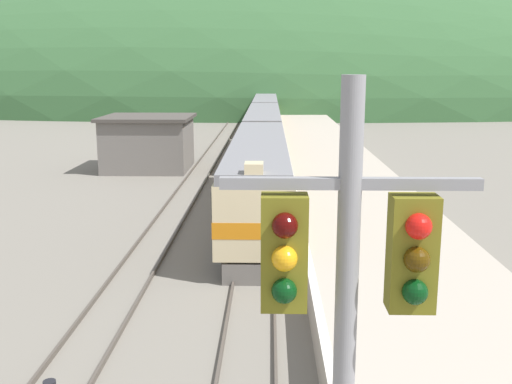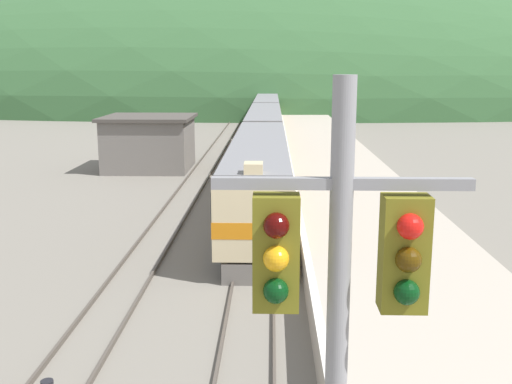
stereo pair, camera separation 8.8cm
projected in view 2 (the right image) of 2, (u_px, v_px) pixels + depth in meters
track_main at (267, 129)px, 72.46m from camera, size 1.52×180.00×0.16m
track_siding at (230, 129)px, 72.57m from camera, size 1.52×180.00×0.16m
platform at (321, 147)px, 52.66m from camera, size 6.47×140.00×1.12m
distant_hills at (269, 104)px, 122.91m from camera, size 190.66×85.80×49.82m
station_shed at (149, 142)px, 44.22m from camera, size 6.49×6.35×3.97m
express_train_lead_car at (259, 176)px, 29.82m from camera, size 2.90×19.71×4.29m
carriage_second at (265, 131)px, 50.59m from camera, size 2.89×20.53×3.93m
carriage_third at (267, 112)px, 71.53m from camera, size 2.89×20.53×3.93m
signal_mast_main at (337, 366)px, 5.35m from camera, size 2.20×0.42×7.44m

